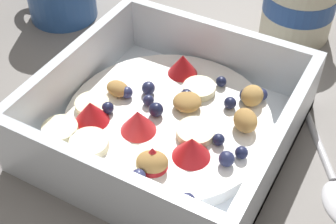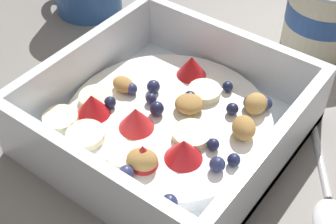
{
  "view_description": "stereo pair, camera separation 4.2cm",
  "coord_description": "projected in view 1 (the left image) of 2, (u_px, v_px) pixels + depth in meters",
  "views": [
    {
      "loc": [
        0.14,
        -0.28,
        0.32
      ],
      "look_at": [
        -0.01,
        -0.01,
        0.03
      ],
      "focal_mm": 51.89,
      "sensor_mm": 36.0,
      "label": 1
    },
    {
      "loc": [
        0.18,
        -0.26,
        0.32
      ],
      "look_at": [
        -0.01,
        -0.01,
        0.03
      ],
      "focal_mm": 51.89,
      "sensor_mm": 36.0,
      "label": 2
    }
  ],
  "objects": [
    {
      "name": "yogurt_cup",
      "position": [
        299.0,
        2.0,
        0.54
      ],
      "size": [
        0.08,
        0.08,
        0.08
      ],
      "color": "beige",
      "rests_on": "ground"
    },
    {
      "name": "spoon",
      "position": [
        333.0,
        175.0,
        0.41
      ],
      "size": [
        0.11,
        0.16,
        0.01
      ],
      "color": "silver",
      "rests_on": "ground"
    },
    {
      "name": "fruit_bowl",
      "position": [
        167.0,
        121.0,
        0.43
      ],
      "size": [
        0.21,
        0.21,
        0.06
      ],
      "color": "white",
      "rests_on": "ground"
    },
    {
      "name": "ground_plane",
      "position": [
        184.0,
        129.0,
        0.45
      ],
      "size": [
        2.4,
        2.4,
        0.0
      ],
      "primitive_type": "plane",
      "color": "gray"
    }
  ]
}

